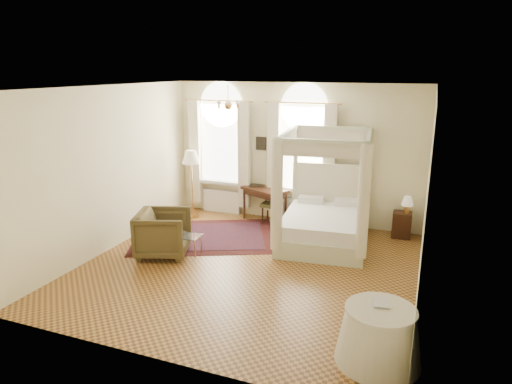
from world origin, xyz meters
TOP-DOWN VIEW (x-y plane):
  - ground at (0.00, 0.00)m, footprint 6.00×6.00m
  - room_walls at (0.00, 0.00)m, footprint 6.00×6.00m
  - window_left at (-1.90, 2.87)m, footprint 1.62×0.27m
  - window_right at (0.20, 2.87)m, footprint 1.62×0.27m
  - chandelier at (-0.90, 1.20)m, footprint 0.51×0.45m
  - wall_pictures at (0.09, 2.97)m, footprint 2.54×0.03m
  - canopy_bed at (1.05, 1.67)m, footprint 2.02×2.38m
  - nightstand at (2.56, 2.70)m, footprint 0.41×0.37m
  - nightstand_lamp at (2.64, 2.69)m, footprint 0.25×0.25m
  - writing_desk at (-0.63, 2.65)m, footprint 1.24×0.97m
  - laptop at (-0.91, 2.77)m, footprint 0.38×0.30m
  - stool at (-0.45, 2.61)m, footprint 0.45×0.45m
  - armchair at (-1.79, -0.04)m, footprint 1.26×1.24m
  - coffee_table at (-1.39, 0.17)m, footprint 0.60×0.45m
  - floor_lamp at (-2.40, 2.27)m, footprint 0.44×0.44m
  - oriental_rug at (-1.51, 1.16)m, footprint 3.69×3.26m
  - side_table at (2.60, -2.01)m, footprint 1.09×1.09m
  - book at (2.48, -1.91)m, footprint 0.26×0.32m

SIDE VIEW (x-z plane):
  - ground at x=0.00m, z-range 0.00..0.00m
  - oriental_rug at x=-1.51m, z-range 0.00..0.01m
  - nightstand at x=2.56m, z-range 0.00..0.57m
  - coffee_table at x=-1.39m, z-range 0.16..0.55m
  - side_table at x=2.60m, z-range -0.01..0.73m
  - stool at x=-0.45m, z-range 0.16..0.66m
  - armchair at x=-1.79m, z-range 0.00..0.91m
  - canopy_bed at x=1.05m, z-range -0.65..1.73m
  - writing_desk at x=-0.63m, z-range 0.29..1.12m
  - book at x=2.48m, z-range 0.74..0.77m
  - nightstand_lamp at x=2.64m, z-range 0.63..1.00m
  - laptop at x=-0.91m, z-range 0.83..0.85m
  - floor_lamp at x=-2.40m, z-range 0.60..2.29m
  - window_left at x=-1.90m, z-range -0.16..3.13m
  - window_right at x=0.20m, z-range -0.16..3.13m
  - wall_pictures at x=0.09m, z-range 1.70..2.09m
  - room_walls at x=0.00m, z-range -1.02..4.98m
  - chandelier at x=-0.90m, z-range 2.66..3.16m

